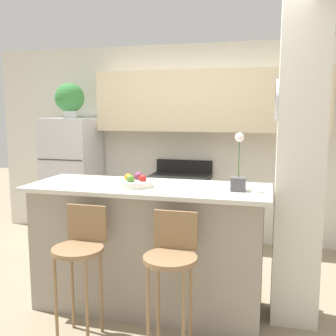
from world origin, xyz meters
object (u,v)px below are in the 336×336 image
object	(u,v)px
refrigerator	(72,179)
stove_range	(179,210)
bar_stool_right	(172,260)
fruit_bowl	(135,182)
bar_stool_left	(80,251)
potted_plant_on_fridge	(70,99)
trash_bin	(105,231)
orchid_vase	(239,175)

from	to	relation	value
refrigerator	stove_range	bearing A→B (deg)	0.65
bar_stool_right	fruit_bowl	distance (m)	0.80
stove_range	bar_stool_right	size ratio (longest dim) A/B	1.07
bar_stool_left	bar_stool_right	size ratio (longest dim) A/B	1.00
refrigerator	potted_plant_on_fridge	size ratio (longest dim) A/B	3.57
refrigerator	potted_plant_on_fridge	bearing A→B (deg)	117.59
bar_stool_left	fruit_bowl	distance (m)	0.72
stove_range	bar_stool_left	bearing A→B (deg)	-96.64
bar_stool_left	bar_stool_right	world-z (taller)	same
refrigerator	trash_bin	world-z (taller)	refrigerator
bar_stool_left	bar_stool_right	distance (m)	0.70
bar_stool_left	refrigerator	bearing A→B (deg)	119.43
potted_plant_on_fridge	trash_bin	world-z (taller)	potted_plant_on_fridge
refrigerator	stove_range	size ratio (longest dim) A/B	1.51
refrigerator	fruit_bowl	xyz separation A→B (m)	(1.48, -1.65, 0.31)
orchid_vase	stove_range	bearing A→B (deg)	117.52
fruit_bowl	trash_bin	distance (m)	1.95
potted_plant_on_fridge	orchid_vase	distance (m)	2.90
bar_stool_left	bar_stool_right	bearing A→B (deg)	0.00
bar_stool_left	bar_stool_right	xyz separation A→B (m)	(0.70, 0.00, 0.00)
potted_plant_on_fridge	trash_bin	xyz separation A→B (m)	(0.54, -0.21, -1.67)
bar_stool_right	trash_bin	size ratio (longest dim) A/B	2.62
bar_stool_right	fruit_bowl	world-z (taller)	fruit_bowl
trash_bin	bar_stool_left	bearing A→B (deg)	-70.99
fruit_bowl	refrigerator	bearing A→B (deg)	131.75
refrigerator	orchid_vase	world-z (taller)	refrigerator
stove_range	fruit_bowl	bearing A→B (deg)	-89.67
refrigerator	bar_stool_right	distance (m)	2.88
refrigerator	trash_bin	distance (m)	0.85
refrigerator	orchid_vase	distance (m)	2.86
refrigerator	stove_range	world-z (taller)	refrigerator
bar_stool_right	orchid_vase	distance (m)	0.86
potted_plant_on_fridge	trash_bin	size ratio (longest dim) A/B	1.19
refrigerator	bar_stool_left	world-z (taller)	refrigerator
bar_stool_left	potted_plant_on_fridge	world-z (taller)	potted_plant_on_fridge
orchid_vase	bar_stool_right	bearing A→B (deg)	-127.22
bar_stool_left	orchid_vase	xyz separation A→B (m)	(1.10, 0.53, 0.54)
stove_range	bar_stool_left	xyz separation A→B (m)	(-0.25, -2.17, 0.21)
bar_stool_right	orchid_vase	xyz separation A→B (m)	(0.41, 0.53, 0.54)
orchid_vase	bar_stool_left	bearing A→B (deg)	-154.18
orchid_vase	fruit_bowl	world-z (taller)	orchid_vase
refrigerator	orchid_vase	bearing A→B (deg)	-34.91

